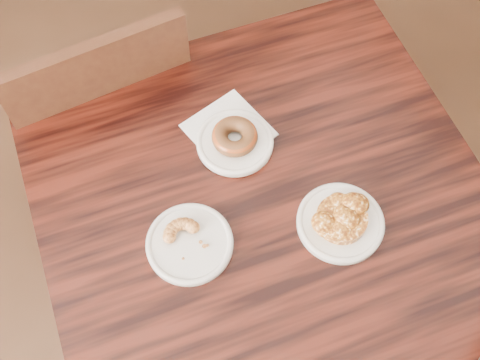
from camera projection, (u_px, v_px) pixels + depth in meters
floor at (339, 286)px, 1.92m from camera, size 5.00×5.00×0.00m
cafe_table at (260, 264)px, 1.56m from camera, size 1.11×1.11×0.75m
chair_far at (101, 106)px, 1.71m from camera, size 0.51×0.51×0.90m
napkin at (228, 130)px, 1.31m from camera, size 0.17×0.17×0.00m
plate_donut at (235, 142)px, 1.28m from camera, size 0.17×0.17×0.01m
plate_cruller at (190, 244)px, 1.18m from camera, size 0.17×0.17×0.01m
plate_fritter at (340, 223)px, 1.20m from camera, size 0.18×0.18×0.01m
glazed_donut at (235, 136)px, 1.26m from camera, size 0.10×0.10×0.03m
apple_fritter at (342, 218)px, 1.18m from camera, size 0.14×0.14×0.03m
cruller_fragment at (189, 240)px, 1.16m from camera, size 0.09×0.09×0.02m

